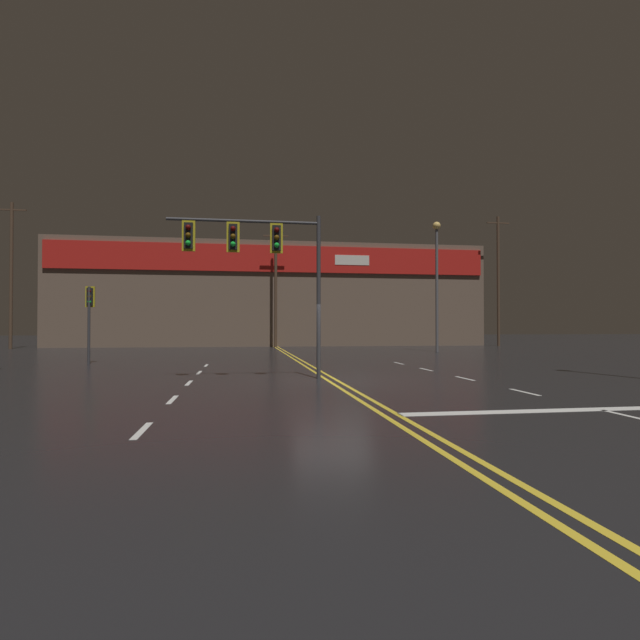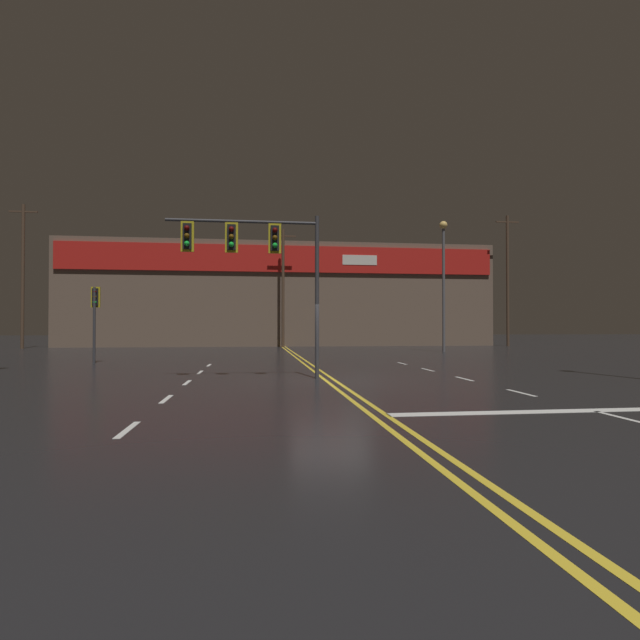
{
  "view_description": "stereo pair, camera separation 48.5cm",
  "coord_description": "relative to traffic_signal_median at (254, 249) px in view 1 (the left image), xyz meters",
  "views": [
    {
      "loc": [
        -2.85,
        -15.86,
        1.72
      ],
      "look_at": [
        0.0,
        2.71,
        2.0
      ],
      "focal_mm": 28.0,
      "sensor_mm": 36.0,
      "label": 1
    },
    {
      "loc": [
        -2.37,
        -15.93,
        1.72
      ],
      "look_at": [
        0.0,
        2.71,
        2.0
      ],
      "focal_mm": 28.0,
      "sensor_mm": 36.0,
      "label": 2
    }
  ],
  "objects": [
    {
      "name": "ground_plane",
      "position": [
        2.52,
        -0.69,
        -4.3
      ],
      "size": [
        200.0,
        200.0,
        0.0
      ],
      "primitive_type": "plane",
      "color": "black"
    },
    {
      "name": "road_markings",
      "position": [
        3.32,
        -1.82,
        -4.3
      ],
      "size": [
        13.43,
        60.0,
        0.01
      ],
      "color": "gold",
      "rests_on": "ground"
    },
    {
      "name": "traffic_signal_median",
      "position": [
        0.0,
        0.0,
        0.0
      ],
      "size": [
        5.04,
        0.36,
        5.48
      ],
      "color": "#38383D",
      "rests_on": "ground"
    },
    {
      "name": "traffic_signal_corner_northwest",
      "position": [
        -7.56,
        8.48,
        -1.6
      ],
      "size": [
        0.42,
        0.36,
        3.68
      ],
      "color": "#38383D",
      "rests_on": "ground"
    },
    {
      "name": "streetlight_near_left",
      "position": [
        13.3,
        17.27,
        1.63
      ],
      "size": [
        0.56,
        0.56,
        9.28
      ],
      "color": "#59595E",
      "rests_on": "ground"
    },
    {
      "name": "building_backdrop",
      "position": [
        2.52,
        33.19,
        0.5
      ],
      "size": [
        39.82,
        10.23,
        9.57
      ],
      "color": "brown",
      "rests_on": "ground"
    },
    {
      "name": "utility_pole_row",
      "position": [
        2.4,
        26.76,
        1.62
      ],
      "size": [
        44.17,
        0.26,
        12.08
      ],
      "color": "#4C3828",
      "rests_on": "ground"
    }
  ]
}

